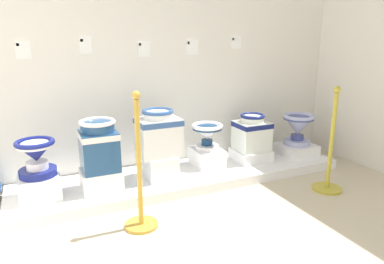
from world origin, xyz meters
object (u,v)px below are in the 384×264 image
Objects in this scene: plinth_block_pale_glazed at (40,186)px; plinth_block_squat_floral at (101,179)px; antique_toilet_slender_white at (298,126)px; info_placard_second at (86,45)px; info_placard_fourth at (192,47)px; stanchion_post_near_right at (329,163)px; info_placard_first at (23,50)px; antique_toilet_rightmost at (252,132)px; stanchion_post_near_left at (140,189)px; antique_toilet_squat_floral at (99,144)px; info_placard_fifth at (236,43)px; antique_toilet_pale_glazed at (36,155)px; plinth_block_slender_white at (296,149)px; antique_toilet_central_ornate at (207,133)px; plinth_block_central_ornate at (207,157)px; plinth_block_broad_patterned at (159,166)px; plinth_block_rightmost at (251,154)px; antique_toilet_broad_patterned at (158,132)px.

plinth_block_pale_glazed is 0.51m from plinth_block_squat_floral.
info_placard_second is (-2.25, 0.40, 0.92)m from antique_toilet_slender_white.
info_placard_fourth is 1.81m from stanchion_post_near_right.
info_placard_first is at bearing 90.61° from plinth_block_pale_glazed.
info_placard_first is at bearing 170.83° from antique_toilet_rightmost.
info_placard_first is 1.63m from stanchion_post_near_left.
antique_toilet_squat_floral is 2.97× the size of info_placard_first.
info_placard_fifth is (1.65, 0.46, 1.18)m from plinth_block_squat_floral.
antique_toilet_pale_glazed is at bearing -178.24° from antique_toilet_rightmost.
antique_toilet_pale_glazed is 2.07× the size of info_placard_second.
info_placard_fourth reaches higher than plinth_block_slender_white.
antique_toilet_central_ornate is at bearing 174.74° from antique_toilet_slender_white.
antique_toilet_pale_glazed is at bearing -175.80° from plinth_block_central_ornate.
antique_toilet_rightmost is 0.40× the size of stanchion_post_near_right.
plinth_block_pale_glazed reaches higher than plinth_block_central_ornate.
plinth_block_pale_glazed is 2.63m from stanchion_post_near_right.
antique_toilet_rightmost reaches higher than plinth_block_broad_patterned.
info_placard_first reaches higher than plinth_block_central_ornate.
antique_toilet_slender_white is (2.78, 0.02, -0.05)m from antique_toilet_pale_glazed.
antique_toilet_slender_white is at bearing -19.08° from info_placard_fourth.
info_placard_fifth reaches higher than antique_toilet_pale_glazed.
info_placard_fifth reaches higher than info_placard_first.
plinth_block_pale_glazed is at bearing -178.24° from plinth_block_rightmost.
info_placard_fifth reaches higher than plinth_block_central_ornate.
info_placard_first is 0.53m from info_placard_second.
antique_toilet_squat_floral is 0.57m from antique_toilet_broad_patterned.
plinth_block_squat_floral is at bearing -4.23° from plinth_block_pale_glazed.
plinth_block_rightmost is at bearing 1.76° from antique_toilet_pale_glazed.
info_placard_second reaches higher than info_placard_fourth.
antique_toilet_broad_patterned is 1.17m from plinth_block_rightmost.
info_placard_second reaches higher than plinth_block_pale_glazed.
antique_toilet_central_ornate is at bearing 4.20° from plinth_block_pale_glazed.
antique_toilet_central_ornate reaches higher than plinth_block_rightmost.
info_placard_fifth is at bearing 93.87° from antique_toilet_rightmost.
plinth_block_squat_floral is (0.51, -0.04, -0.29)m from antique_toilet_pale_glazed.
plinth_block_slender_white is at bearing 0.37° from antique_toilet_pale_glazed.
plinth_block_central_ornate reaches higher than plinth_block_slender_white.
stanchion_post_near_left is at bearing -140.95° from antique_toilet_central_ornate.
plinth_block_central_ornate is at bearing 174.74° from antique_toilet_slender_white.
plinth_block_squat_floral is 0.33× the size of stanchion_post_near_left.
info_placard_fourth is 0.14× the size of stanchion_post_near_left.
antique_toilet_squat_floral is 0.68m from stanchion_post_near_left.
stanchion_post_near_left is (0.16, -1.08, -1.04)m from info_placard_second.
plinth_block_slender_white is (2.78, 0.02, -0.33)m from antique_toilet_pale_glazed.
stanchion_post_near_left is (-2.09, -0.68, 0.16)m from plinth_block_slender_white.
plinth_block_broad_patterned is (0.57, 0.05, -0.31)m from antique_toilet_squat_floral.
antique_toilet_central_ornate is 2.17× the size of info_placard_first.
antique_toilet_squat_floral is 1.68m from antique_toilet_rightmost.
antique_toilet_squat_floral reaches higher than plinth_block_rightmost.
info_placard_fourth is at bearing 14.54° from plinth_block_pale_glazed.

